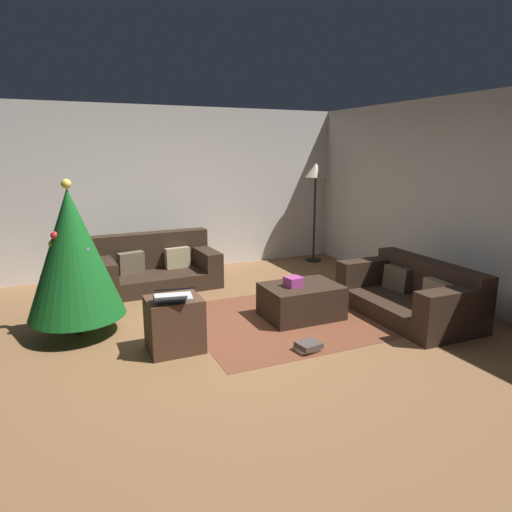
% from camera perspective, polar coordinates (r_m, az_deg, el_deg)
% --- Properties ---
extents(ground_plane, '(6.40, 6.40, 0.00)m').
position_cam_1_polar(ground_plane, '(4.85, -3.18, -10.39)').
color(ground_plane, brown).
extents(rear_partition, '(6.40, 0.12, 2.60)m').
position_cam_1_polar(rear_partition, '(7.50, -12.00, 7.98)').
color(rear_partition, silver).
rests_on(rear_partition, ground_plane).
extents(corner_partition, '(0.12, 6.40, 2.60)m').
position_cam_1_polar(corner_partition, '(6.31, 24.49, 6.19)').
color(corner_partition, silver).
rests_on(corner_partition, ground_plane).
extents(couch_left, '(1.72, 0.95, 0.76)m').
position_cam_1_polar(couch_left, '(6.74, -12.43, -1.38)').
color(couch_left, '#332319').
rests_on(couch_left, ground_plane).
extents(couch_right, '(0.94, 1.68, 0.65)m').
position_cam_1_polar(couch_right, '(5.75, 18.96, -4.55)').
color(couch_right, '#332319').
rests_on(couch_right, ground_plane).
extents(ottoman, '(0.88, 0.64, 0.39)m').
position_cam_1_polar(ottoman, '(5.42, 5.66, -5.62)').
color(ottoman, '#332319').
rests_on(ottoman, ground_plane).
extents(gift_box, '(0.21, 0.20, 0.11)m').
position_cam_1_polar(gift_box, '(5.29, 4.72, -3.21)').
color(gift_box, '#B23F8C').
rests_on(gift_box, ottoman).
extents(tv_remote, '(0.08, 0.17, 0.02)m').
position_cam_1_polar(tv_remote, '(5.39, 5.57, -3.42)').
color(tv_remote, black).
rests_on(tv_remote, ottoman).
extents(christmas_tree, '(1.00, 1.00, 1.65)m').
position_cam_1_polar(christmas_tree, '(5.10, -21.90, 0.27)').
color(christmas_tree, brown).
rests_on(christmas_tree, ground_plane).
extents(side_table, '(0.52, 0.44, 0.53)m').
position_cam_1_polar(side_table, '(4.59, -10.13, -8.37)').
color(side_table, '#4C3323').
rests_on(side_table, ground_plane).
extents(laptop, '(0.42, 0.46, 0.18)m').
position_cam_1_polar(laptop, '(4.42, -10.25, -4.72)').
color(laptop, silver).
rests_on(laptop, side_table).
extents(book_stack, '(0.25, 0.23, 0.09)m').
position_cam_1_polar(book_stack, '(4.61, 6.48, -11.14)').
color(book_stack, beige).
rests_on(book_stack, ground_plane).
extents(corner_lamp, '(0.36, 0.36, 1.71)m').
position_cam_1_polar(corner_lamp, '(8.04, 7.44, 9.64)').
color(corner_lamp, black).
rests_on(corner_lamp, ground_plane).
extents(area_rug, '(2.60, 2.00, 0.01)m').
position_cam_1_polar(area_rug, '(5.49, 5.62, -7.53)').
color(area_rug, brown).
rests_on(area_rug, ground_plane).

